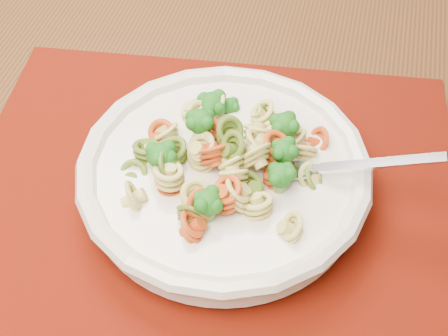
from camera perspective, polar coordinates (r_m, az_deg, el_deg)
The scene contains 5 objects.
dining_table at distance 0.77m, azimuth 0.48°, elevation -1.47°, with size 1.45×1.21×0.70m.
placemat at distance 0.63m, azimuth -1.17°, elevation -1.74°, with size 0.49×0.38×0.00m, color #510E03.
pasta_bowl at distance 0.60m, azimuth 0.00°, elevation -0.54°, with size 0.28×0.28×0.05m.
pasta_broccoli_heap at distance 0.58m, azimuth -0.00°, elevation 0.38°, with size 0.24×0.24×0.06m, color tan, non-canonical shape.
fork at distance 0.58m, azimuth 6.44°, elevation -0.21°, with size 0.19×0.02×0.01m, color silver, non-canonical shape.
Camera 1 is at (0.39, -0.10, 1.19)m, focal length 50.00 mm.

